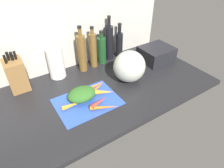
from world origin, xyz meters
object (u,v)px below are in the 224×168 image
carrot_1 (105,107)px  carrot_6 (94,86)px  bottle_4 (119,44)px  winter_squash (129,66)px  carrot_4 (81,91)px  carrot_5 (85,92)px  paper_towel_roll (56,63)px  carrot_2 (104,92)px  bottle_2 (102,50)px  knife_block (16,75)px  bottle_3 (109,42)px  carrot_0 (96,89)px  carrot_3 (99,102)px  carrot_7 (74,104)px  dish_rack (156,54)px  bottle_1 (93,50)px  bottle_0 (82,53)px  cutting_board (87,101)px

carrot_1 → carrot_6: 21.70cm
bottle_4 → winter_squash: bearing=-113.5°
carrot_4 → carrot_5: carrot_5 is taller
paper_towel_roll → bottle_4: 55.46cm
carrot_2 → carrot_5: 12.22cm
winter_squash → bottle_2: size_ratio=0.85×
winter_squash → knife_block: bearing=154.4°
carrot_1 → bottle_2: (27.85, 49.75, 9.12)cm
carrot_6 → bottle_4: bearing=36.0°
bottle_3 → paper_towel_roll: bearing=-177.4°
carrot_0 → carrot_4: size_ratio=0.91×
bottle_2 → carrot_4: bearing=-139.5°
bottle_2 → carrot_5: bearing=-135.1°
carrot_2 → carrot_3: same height
carrot_3 → bottle_4: bottle_4 is taller
carrot_6 → carrot_5: bearing=-163.8°
carrot_4 → carrot_7: size_ratio=1.11×
knife_block → bottle_2: 64.97cm
carrot_7 → dish_rack: size_ratio=0.58×
carrot_6 → bottle_2: (22.98, 28.60, 8.86)cm
carrot_3 → carrot_6: (5.61, 15.78, -0.16)cm
carrot_5 → knife_block: (-33.90, 31.14, 8.23)cm
bottle_1 → winter_squash: bearing=-69.3°
carrot_1 → carrot_2: carrot_2 is taller
carrot_0 → bottle_0: size_ratio=0.43×
carrot_0 → carrot_6: (0.23, 2.98, 0.04)cm
carrot_1 → dish_rack: (67.18, 28.24, 3.69)cm
bottle_3 → winter_squash: bearing=-98.7°
carrot_1 → cutting_board: bearing=114.3°
carrot_0 → carrot_4: 10.45cm
winter_squash → bottle_0: bottle_0 is taller
carrot_7 → carrot_2: bearing=-0.2°
winter_squash → bottle_4: (14.46, 33.26, 0.47)cm
carrot_6 → carrot_7: size_ratio=1.15×
carrot_2 → bottle_1: (12.27, 35.98, 11.58)cm
bottle_3 → dish_rack: 39.99cm
dish_rack → carrot_3: bearing=-161.4°
carrot_3 → carrot_7: (-13.48, 6.74, -0.31)cm
paper_towel_roll → bottle_0: bottle_0 is taller
dish_rack → winter_squash: bearing=-163.3°
carrot_2 → bottle_4: size_ratio=0.41×
knife_block → bottle_0: 46.75cm
carrot_3 → carrot_7: size_ratio=0.87×
carrot_1 → bottle_0: 49.70cm
bottle_1 → bottle_4: size_ratio=1.12×
cutting_board → carrot_2: bearing=0.6°
carrot_3 → bottle_1: bottle_1 is taller
bottle_4 → carrot_4: bearing=-150.0°
bottle_0 → bottle_4: bottle_0 is taller
carrot_1 → carrot_7: carrot_7 is taller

